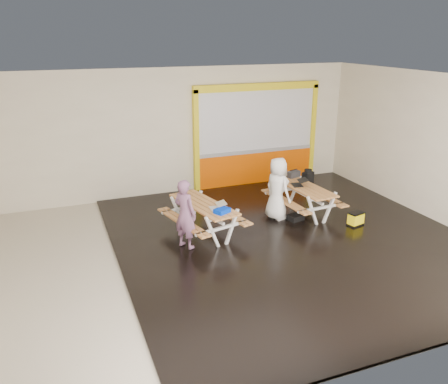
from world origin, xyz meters
name	(u,v)px	position (x,y,z in m)	size (l,w,h in m)	color
room	(240,170)	(0.00, 0.00, 1.75)	(10.02, 8.02, 3.52)	beige
deck	(291,239)	(1.25, 0.00, 0.03)	(7.50, 7.98, 0.05)	black
kiosk	(257,137)	(2.20, 3.93, 1.44)	(3.88, 0.16, 3.00)	#DF5100
picnic_table_left	(203,211)	(-0.47, 0.94, 0.59)	(1.73, 2.19, 0.78)	#BC824A
picnic_table_right	(303,193)	(2.24, 1.21, 0.59)	(1.45, 2.02, 0.77)	#BC824A
person_left	(185,214)	(-1.05, 0.41, 0.81)	(0.54, 0.35, 1.48)	#754C6A
person_right	(278,189)	(1.49, 1.17, 0.81)	(0.75, 0.49, 1.53)	white
laptop_left	(217,207)	(-0.30, 0.53, 0.82)	(0.36, 0.34, 0.14)	silver
laptop_right	(299,183)	(2.16, 1.32, 0.82)	(0.44, 0.40, 0.16)	black
blue_pouch	(222,211)	(-0.28, 0.28, 0.82)	(0.32, 0.22, 0.09)	#002BC4
toolbox	(293,174)	(2.36, 1.97, 0.85)	(0.39, 0.28, 0.21)	black
backpack	(308,179)	(2.77, 1.91, 0.69)	(0.35, 0.29, 0.50)	black
dark_case	(296,217)	(1.86, 0.89, 0.12)	(0.36, 0.27, 0.13)	black
fluke_bag	(356,219)	(3.03, 0.11, 0.20)	(0.42, 0.33, 0.32)	black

